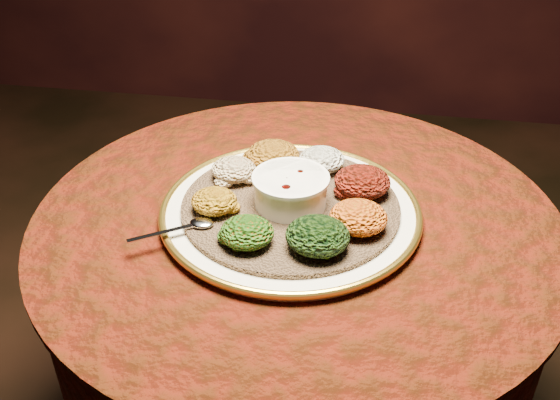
# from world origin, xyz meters

# --- Properties ---
(table) EXTENTS (0.96, 0.96, 0.73)m
(table) POSITION_xyz_m (0.00, 0.00, 0.55)
(table) COLOR black
(table) RESTS_ON ground
(platter) EXTENTS (0.47, 0.47, 0.02)m
(platter) POSITION_xyz_m (-0.01, -0.01, 0.75)
(platter) COLOR white
(platter) RESTS_ON table
(injera) EXTENTS (0.51, 0.51, 0.01)m
(injera) POSITION_xyz_m (-0.01, -0.01, 0.76)
(injera) COLOR brown
(injera) RESTS_ON platter
(stew_bowl) EXTENTS (0.14, 0.14, 0.06)m
(stew_bowl) POSITION_xyz_m (-0.01, -0.01, 0.79)
(stew_bowl) COLOR white
(stew_bowl) RESTS_ON injera
(spoon) EXTENTS (0.13, 0.09, 0.01)m
(spoon) POSITION_xyz_m (-0.16, -0.11, 0.77)
(spoon) COLOR silver
(spoon) RESTS_ON injera
(portion_ayib) EXTENTS (0.09, 0.08, 0.04)m
(portion_ayib) POSITION_xyz_m (0.03, 0.12, 0.78)
(portion_ayib) COLOR silver
(portion_ayib) RESTS_ON injera
(portion_kitfo) EXTENTS (0.10, 0.10, 0.05)m
(portion_kitfo) POSITION_xyz_m (0.11, 0.04, 0.79)
(portion_kitfo) COLOR black
(portion_kitfo) RESTS_ON injera
(portion_tikil) EXTENTS (0.10, 0.09, 0.05)m
(portion_tikil) POSITION_xyz_m (0.11, -0.07, 0.79)
(portion_tikil) COLOR #AF7E0E
(portion_tikil) RESTS_ON injera
(portion_gomen) EXTENTS (0.10, 0.10, 0.05)m
(portion_gomen) POSITION_xyz_m (0.05, -0.13, 0.79)
(portion_gomen) COLOR black
(portion_gomen) RESTS_ON injera
(portion_mixveg) EXTENTS (0.09, 0.08, 0.04)m
(portion_mixveg) POSITION_xyz_m (-0.06, -0.14, 0.78)
(portion_mixveg) COLOR #AE390B
(portion_mixveg) RESTS_ON injera
(portion_kik) EXTENTS (0.08, 0.08, 0.04)m
(portion_kik) POSITION_xyz_m (-0.14, -0.05, 0.78)
(portion_kik) COLOR #A1700E
(portion_kik) RESTS_ON injera
(portion_timatim) EXTENTS (0.08, 0.08, 0.04)m
(portion_timatim) POSITION_xyz_m (-0.13, 0.05, 0.78)
(portion_timatim) COLOR maroon
(portion_timatim) RESTS_ON injera
(portion_shiro) EXTENTS (0.10, 0.10, 0.05)m
(portion_shiro) POSITION_xyz_m (-0.06, 0.11, 0.79)
(portion_shiro) COLOR #845110
(portion_shiro) RESTS_ON injera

